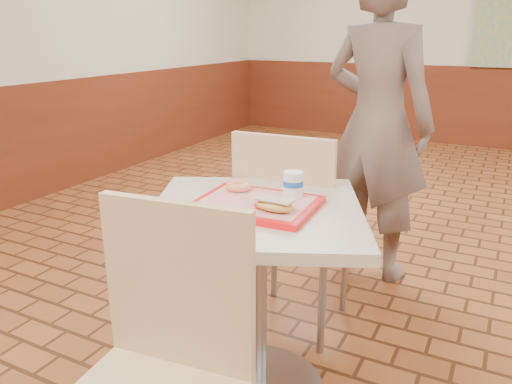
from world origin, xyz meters
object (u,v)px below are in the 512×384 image
at_px(serving_tray, 256,204).
at_px(ring_donut, 239,186).
at_px(customer, 377,124).
at_px(main_table, 256,273).
at_px(long_john_donut, 274,205).
at_px(chair_main_front, 158,368).
at_px(paper_cup, 293,184).
at_px(chair_main_back, 291,225).

xyz_separation_m(serving_tray, ring_donut, (-0.12, 0.09, 0.03)).
relative_size(customer, ring_donut, 18.01).
height_order(main_table, customer, customer).
relative_size(customer, long_john_donut, 12.05).
bearing_deg(chair_main_front, customer, 81.65).
height_order(chair_main_front, customer, customer).
height_order(main_table, ring_donut, ring_donut).
distance_m(customer, paper_cup, 1.22).
distance_m(chair_main_front, ring_donut, 0.79).
distance_m(main_table, customer, 1.38).
relative_size(chair_main_back, serving_tray, 2.36).
height_order(chair_main_back, long_john_donut, chair_main_back).
distance_m(main_table, chair_main_front, 0.64).
bearing_deg(long_john_donut, chair_main_back, 106.84).
distance_m(long_john_donut, paper_cup, 0.18).
relative_size(chair_main_front, serving_tray, 2.33).
bearing_deg(chair_main_front, main_table, 86.29).
bearing_deg(customer, serving_tray, 99.05).
xyz_separation_m(main_table, serving_tray, (-0.00, -0.00, 0.28)).
height_order(chair_main_back, paper_cup, chair_main_back).
bearing_deg(main_table, paper_cup, 47.09).
xyz_separation_m(main_table, ring_donut, (-0.12, 0.09, 0.31)).
distance_m(chair_main_front, paper_cup, 0.82).
height_order(ring_donut, paper_cup, paper_cup).
bearing_deg(ring_donut, chair_main_back, 81.67).
bearing_deg(chair_main_front, long_john_donut, 76.09).
height_order(chair_main_front, long_john_donut, chair_main_front).
relative_size(chair_main_front, customer, 0.54).
bearing_deg(chair_main_back, paper_cup, 110.77).
xyz_separation_m(long_john_donut, paper_cup, (-0.00, 0.18, 0.03)).
bearing_deg(customer, long_john_donut, 103.53).
xyz_separation_m(customer, ring_donut, (-0.22, -1.24, -0.06)).
height_order(customer, ring_donut, customer).
bearing_deg(long_john_donut, main_table, 146.36).
distance_m(customer, ring_donut, 1.26).
bearing_deg(paper_cup, chair_main_front, -95.57).
bearing_deg(customer, chair_main_back, 92.51).
xyz_separation_m(main_table, paper_cup, (0.10, 0.11, 0.34)).
relative_size(main_table, serving_tray, 1.89).
relative_size(main_table, long_john_donut, 5.33).
height_order(customer, paper_cup, customer).
bearing_deg(main_table, serving_tray, -153.43).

